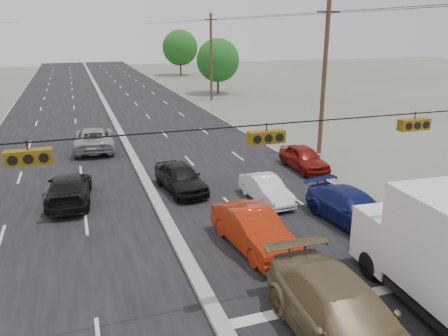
% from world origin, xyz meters
% --- Properties ---
extents(ground, '(200.00, 200.00, 0.00)m').
position_xyz_m(ground, '(0.00, 0.00, 0.00)').
color(ground, '#606356').
rests_on(ground, ground).
extents(road_surface, '(20.00, 160.00, 0.02)m').
position_xyz_m(road_surface, '(0.00, 30.00, 0.00)').
color(road_surface, black).
rests_on(road_surface, ground).
extents(center_median, '(0.50, 160.00, 0.20)m').
position_xyz_m(center_median, '(0.00, 30.00, 0.10)').
color(center_median, gray).
rests_on(center_median, ground).
extents(utility_pole_right_b, '(1.60, 0.30, 10.00)m').
position_xyz_m(utility_pole_right_b, '(12.50, 15.00, 5.11)').
color(utility_pole_right_b, '#422D1E').
rests_on(utility_pole_right_b, ground).
extents(utility_pole_right_c, '(1.60, 0.30, 10.00)m').
position_xyz_m(utility_pole_right_c, '(12.50, 40.00, 5.11)').
color(utility_pole_right_c, '#422D1E').
rests_on(utility_pole_right_c, ground).
extents(traffic_signals, '(25.00, 0.30, 0.54)m').
position_xyz_m(traffic_signals, '(1.40, 0.00, 5.49)').
color(traffic_signals, black).
rests_on(traffic_signals, ground).
extents(tree_right_mid, '(5.60, 5.60, 7.14)m').
position_xyz_m(tree_right_mid, '(15.00, 45.00, 4.34)').
color(tree_right_mid, '#382619').
rests_on(tree_right_mid, ground).
extents(tree_right_far, '(6.40, 6.40, 8.16)m').
position_xyz_m(tree_right_far, '(16.00, 70.00, 4.96)').
color(tree_right_far, '#382619').
rests_on(tree_right_far, ground).
extents(tan_sedan, '(2.66, 6.21, 1.78)m').
position_xyz_m(tan_sedan, '(2.86, -2.30, 0.89)').
color(tan_sedan, brown).
rests_on(tan_sedan, ground).
extents(red_sedan, '(2.15, 4.88, 1.56)m').
position_xyz_m(red_sedan, '(2.77, 3.64, 0.78)').
color(red_sedan, '#AC250A').
rests_on(red_sedan, ground).
extents(queue_car_a, '(2.36, 4.63, 1.51)m').
position_xyz_m(queue_car_a, '(1.57, 10.78, 0.75)').
color(queue_car_a, black).
rests_on(queue_car_a, ground).
extents(queue_car_b, '(1.57, 3.89, 1.26)m').
position_xyz_m(queue_car_b, '(5.25, 7.95, 0.63)').
color(queue_car_b, white).
rests_on(queue_car_b, ground).
extents(queue_car_d, '(2.58, 5.28, 1.48)m').
position_xyz_m(queue_car_d, '(7.73, 4.26, 0.74)').
color(queue_car_d, navy).
rests_on(queue_car_d, ground).
extents(queue_car_e, '(1.70, 4.21, 1.43)m').
position_xyz_m(queue_car_e, '(9.60, 11.99, 0.72)').
color(queue_car_e, maroon).
rests_on(queue_car_e, ground).
extents(oncoming_near, '(2.42, 5.16, 1.46)m').
position_xyz_m(oncoming_near, '(-4.03, 11.04, 0.73)').
color(oncoming_near, black).
rests_on(oncoming_near, ground).
extents(oncoming_far, '(3.02, 5.93, 1.61)m').
position_xyz_m(oncoming_far, '(-2.27, 20.94, 0.80)').
color(oncoming_far, '#919397').
rests_on(oncoming_far, ground).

